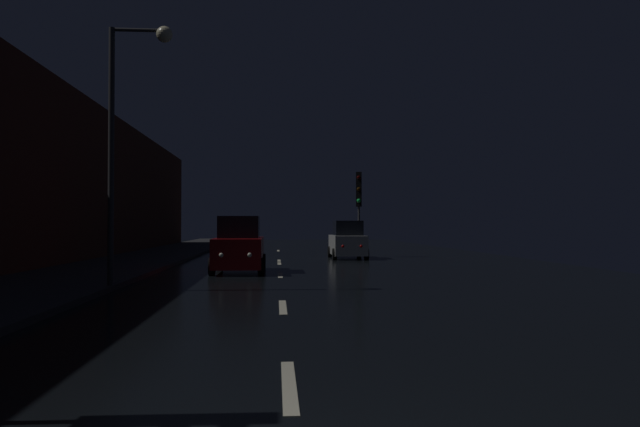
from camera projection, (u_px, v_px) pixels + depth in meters
name	position (u px, v px, depth m)	size (l,w,h in m)	color
ground	(279.00, 263.00, 28.10)	(25.77, 84.00, 0.02)	black
sidewalk_left	(134.00, 262.00, 27.61)	(4.40, 84.00, 0.15)	#28282B
building_facade_left	(47.00, 172.00, 24.00)	(0.80, 63.00, 7.74)	#472319
lane_centerline	(280.00, 271.00, 22.98)	(0.16, 36.22, 0.01)	beige
traffic_light_far_right	(359.00, 196.00, 32.95)	(0.36, 0.48, 4.66)	#38383A
streetlamp_overhead	(129.00, 114.00, 16.23)	(1.70, 0.44, 7.18)	#2D2D30
car_approaching_headlights	(239.00, 247.00, 22.45)	(1.92, 4.15, 2.09)	maroon
car_parked_right_far	(347.00, 241.00, 31.46)	(1.81, 3.93, 1.98)	silver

